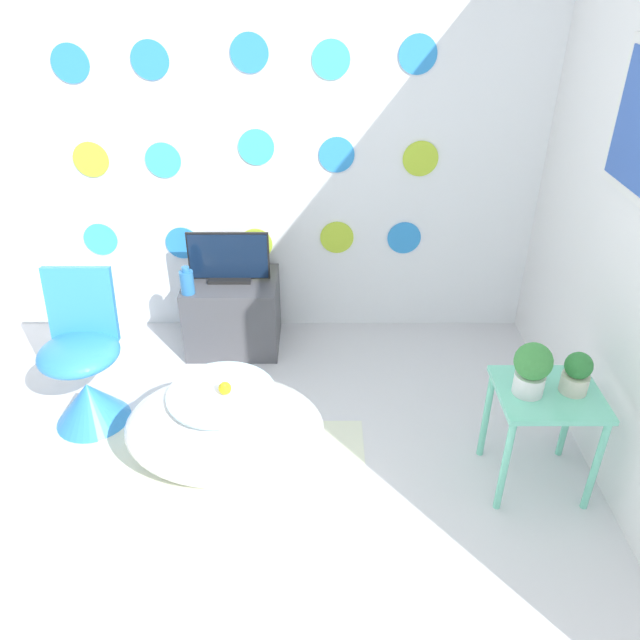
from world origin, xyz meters
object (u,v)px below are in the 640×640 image
at_px(potted_plant_right, 576,373).
at_px(tv, 228,259).
at_px(bathtub, 224,429).
at_px(vase, 186,282).
at_px(chair, 84,377).
at_px(potted_plant_left, 531,367).

bearing_deg(potted_plant_right, tv, 144.38).
xyz_separation_m(bathtub, potted_plant_right, (1.52, -0.08, 0.37)).
bearing_deg(vase, potted_plant_right, -28.45).
bearing_deg(tv, vase, -143.65).
xyz_separation_m(chair, vase, (0.44, 0.56, 0.26)).
relative_size(bathtub, potted_plant_right, 4.84).
distance_m(chair, potted_plant_right, 2.34).
bearing_deg(bathtub, potted_plant_right, -2.90).
xyz_separation_m(chair, potted_plant_right, (2.27, -0.43, 0.34)).
relative_size(bathtub, chair, 1.14).
height_order(bathtub, tv, tv).
bearing_deg(potted_plant_right, bathtub, 177.10).
xyz_separation_m(tv, potted_plant_left, (1.41, -1.16, 0.06)).
xyz_separation_m(vase, potted_plant_left, (1.63, -1.00, 0.12)).
bearing_deg(potted_plant_left, vase, 148.44).
bearing_deg(potted_plant_left, tv, 140.50).
distance_m(bathtub, vase, 1.01).
height_order(tv, vase, tv).
bearing_deg(bathtub, potted_plant_left, -3.81).
xyz_separation_m(bathtub, tv, (-0.09, 1.08, 0.35)).
bearing_deg(tv, potted_plant_left, -39.50).
height_order(bathtub, potted_plant_right, potted_plant_right).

